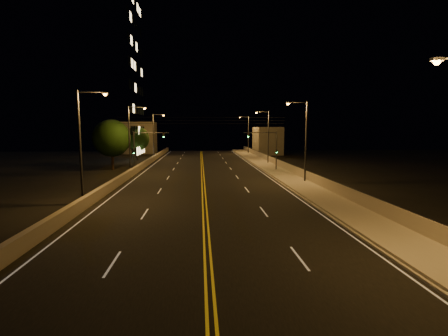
{
  "coord_description": "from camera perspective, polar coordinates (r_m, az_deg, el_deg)",
  "views": [
    {
      "loc": [
        -0.33,
        -13.48,
        6.34
      ],
      "look_at": [
        2.0,
        18.0,
        2.5
      ],
      "focal_mm": 26.0,
      "sensor_mm": 36.0,
      "label": 1
    }
  ],
  "objects": [
    {
      "name": "parapet_rail",
      "position": [
        36.18,
        16.5,
        -1.31
      ],
      "size": [
        0.06,
        120.0,
        0.06
      ],
      "primitive_type": "cylinder",
      "rotation": [
        1.57,
        0.0,
        0.0
      ],
      "color": "black",
      "rests_on": "parapet_wall"
    },
    {
      "name": "lane_markings",
      "position": [
        34.0,
        -3.61,
        -3.79
      ],
      "size": [
        17.32,
        116.0,
        0.0
      ],
      "color": "silver",
      "rests_on": "road"
    },
    {
      "name": "streetlight_5",
      "position": [
        47.35,
        -16.01,
        5.58
      ],
      "size": [
        2.55,
        0.28,
        9.44
      ],
      "color": "#2D2D33",
      "rests_on": "ground"
    },
    {
      "name": "building_tower",
      "position": [
        69.75,
        -25.19,
        14.28
      ],
      "size": [
        24.0,
        15.0,
        33.19
      ],
      "color": "slate",
      "rests_on": "ground"
    },
    {
      "name": "jersey_barrier",
      "position": [
        35.21,
        -19.37,
        -3.04
      ],
      "size": [
        0.45,
        120.0,
        0.96
      ],
      "primitive_type": "cube",
      "color": "gray",
      "rests_on": "ground"
    },
    {
      "name": "tree_1",
      "position": [
        60.79,
        -19.07,
        4.48
      ],
      "size": [
        4.85,
        4.85,
        6.57
      ],
      "color": "black",
      "rests_on": "ground"
    },
    {
      "name": "streetlight_2",
      "position": [
        58.26,
        7.55,
        5.99
      ],
      "size": [
        2.55,
        0.28,
        9.44
      ],
      "color": "#2D2D33",
      "rests_on": "ground"
    },
    {
      "name": "traffic_signal_right",
      "position": [
        48.57,
        8.05,
        3.84
      ],
      "size": [
        5.11,
        0.31,
        5.94
      ],
      "color": "#2D2D33",
      "rests_on": "ground"
    },
    {
      "name": "streetlight_3",
      "position": [
        81.8,
        4.13,
        6.29
      ],
      "size": [
        2.55,
        0.28,
        9.44
      ],
      "color": "#2D2D33",
      "rests_on": "ground"
    },
    {
      "name": "tree_0",
      "position": [
        52.82,
        -19.15,
        4.97
      ],
      "size": [
        5.71,
        5.71,
        7.74
      ],
      "color": "black",
      "rests_on": "ground"
    },
    {
      "name": "sidewalk",
      "position": [
        35.82,
        13.96,
        -3.22
      ],
      "size": [
        3.6,
        120.0,
        0.3
      ],
      "primitive_type": "cube",
      "color": "#9E9684",
      "rests_on": "ground"
    },
    {
      "name": "parapet_wall",
      "position": [
        36.26,
        16.47,
        -2.14
      ],
      "size": [
        0.3,
        120.0,
        1.0
      ],
      "primitive_type": "cube",
      "color": "gray",
      "rests_on": "sidewalk"
    },
    {
      "name": "streetlight_4",
      "position": [
        29.17,
        -23.53,
        4.58
      ],
      "size": [
        2.55,
        0.28,
        9.44
      ],
      "color": "#2D2D33",
      "rests_on": "ground"
    },
    {
      "name": "road",
      "position": [
        34.07,
        -3.61,
        -3.78
      ],
      "size": [
        18.0,
        120.0,
        0.02
      ],
      "primitive_type": "cube",
      "color": "black",
      "rests_on": "ground"
    },
    {
      "name": "distant_building_right",
      "position": [
        82.25,
        7.61,
        4.8
      ],
      "size": [
        6.0,
        10.0,
        6.72
      ],
      "primitive_type": "cube",
      "color": "slate",
      "rests_on": "ground"
    },
    {
      "name": "overhead_wires",
      "position": [
        42.99,
        -3.83,
        8.34
      ],
      "size": [
        22.0,
        0.03,
        0.83
      ],
      "color": "black"
    },
    {
      "name": "traffic_signal_left",
      "position": [
        48.21,
        -14.35,
        3.67
      ],
      "size": [
        5.11,
        0.31,
        5.94
      ],
      "color": "#2D2D33",
      "rests_on": "ground"
    },
    {
      "name": "tree_2",
      "position": [
        68.82,
        -15.07,
        4.99
      ],
      "size": [
        5.02,
        5.02,
        6.81
      ],
      "color": "black",
      "rests_on": "ground"
    },
    {
      "name": "ground",
      "position": [
        14.9,
        -2.7,
        -18.26
      ],
      "size": [
        160.0,
        160.0,
        0.0
      ],
      "primitive_type": "plane",
      "color": "black",
      "rests_on": "ground"
    },
    {
      "name": "curb",
      "position": [
        35.3,
        11.07,
        -3.42
      ],
      "size": [
        0.14,
        120.0,
        0.15
      ],
      "primitive_type": "cube",
      "color": "#9E9684",
      "rests_on": "ground"
    },
    {
      "name": "distant_building_left",
      "position": [
        87.11,
        -14.65,
        5.18
      ],
      "size": [
        8.0,
        8.0,
        8.02
      ],
      "primitive_type": "cube",
      "color": "slate",
      "rests_on": "ground"
    },
    {
      "name": "streetlight_1",
      "position": [
        38.35,
        13.84,
        5.39
      ],
      "size": [
        2.55,
        0.28,
        9.44
      ],
      "color": "#2D2D33",
      "rests_on": "ground"
    },
    {
      "name": "streetlight_6",
      "position": [
        70.73,
        -12.1,
        6.05
      ],
      "size": [
        2.55,
        0.28,
        9.44
      ],
      "color": "#2D2D33",
      "rests_on": "ground"
    }
  ]
}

